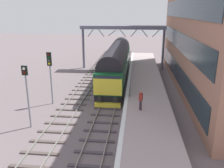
{
  "coord_description": "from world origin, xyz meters",
  "views": [
    {
      "loc": [
        2.61,
        -23.71,
        8.7
      ],
      "look_at": [
        0.2,
        -1.17,
        1.72
      ],
      "focal_mm": 38.09,
      "sensor_mm": 36.0,
      "label": 1
    }
  ],
  "objects": [
    {
      "name": "ground_plane",
      "position": [
        0.0,
        0.0,
        0.0
      ],
      "size": [
        140.0,
        140.0,
        0.0
      ],
      "primitive_type": "plane",
      "color": "#665B5D",
      "rests_on": "ground"
    },
    {
      "name": "diesel_locomotive",
      "position": [
        0.0,
        6.26,
        2.49
      ],
      "size": [
        2.74,
        19.29,
        4.68
      ],
      "color": "black",
      "rests_on": "ground"
    },
    {
      "name": "overhead_footbridge",
      "position": [
        0.35,
        12.72,
        5.99
      ],
      "size": [
        12.69,
        2.0,
        6.61
      ],
      "color": "slate",
      "rests_on": "ground"
    },
    {
      "name": "waiting_passenger",
      "position": [
        3.0,
        -5.73,
        1.99
      ],
      "size": [
        0.44,
        0.48,
        1.64
      ],
      "rotation": [
        0.0,
        0.0,
        1.94
      ],
      "color": "#322430",
      "rests_on": "station_platform"
    },
    {
      "name": "station_building",
      "position": [
        9.85,
        3.77,
        8.83
      ],
      "size": [
        5.14,
        28.72,
        17.66
      ],
      "color": "#9F6D57",
      "rests_on": "ground"
    },
    {
      "name": "signal_post_mid",
      "position": [
        -5.49,
        -2.76,
        3.3
      ],
      "size": [
        0.44,
        0.22,
        5.08
      ],
      "color": "gray",
      "rests_on": "ground"
    },
    {
      "name": "track_adjacent_west",
      "position": [
        -3.39,
        -0.0,
        0.06
      ],
      "size": [
        2.5,
        60.0,
        0.15
      ],
      "color": "slate",
      "rests_on": "ground"
    },
    {
      "name": "signal_post_near",
      "position": [
        -5.49,
        -7.71,
        3.04
      ],
      "size": [
        0.44,
        0.22,
        4.93
      ],
      "color": "gray",
      "rests_on": "ground"
    },
    {
      "name": "platform_number_sign",
      "position": [
        2.03,
        -2.59,
        2.13
      ],
      "size": [
        0.1,
        0.44,
        1.67
      ],
      "color": "slate",
      "rests_on": "station_platform"
    },
    {
      "name": "station_platform",
      "position": [
        3.6,
        0.0,
        0.5
      ],
      "size": [
        4.0,
        44.0,
        1.01
      ],
      "color": "#A49493",
      "rests_on": "ground"
    },
    {
      "name": "track_main",
      "position": [
        0.0,
        0.0,
        0.06
      ],
      "size": [
        2.5,
        60.0,
        0.15
      ],
      "color": "gray",
      "rests_on": "ground"
    }
  ]
}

